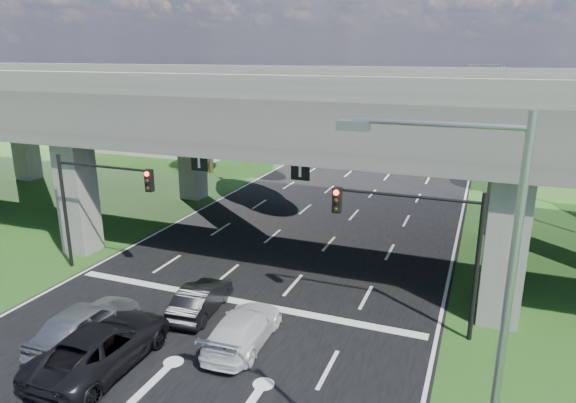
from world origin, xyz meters
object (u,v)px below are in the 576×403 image
Objects in this scene: signal_left at (96,194)px; car_dark at (201,299)px; signal_right at (420,233)px; streetlight_beyond at (492,105)px; car_trailing at (102,346)px; streetlight_near at (481,331)px; streetlight_far at (491,126)px; car_silver at (86,324)px; car_white at (243,328)px.

signal_left is 7.98m from car_dark.
streetlight_beyond is at bearing 86.39° from signal_right.
signal_left reaches higher than car_trailing.
streetlight_far is at bearing 90.00° from streetlight_near.
signal_right is at bearing 102.88° from streetlight_near.
car_white is at bearing -160.20° from car_silver.
streetlight_beyond is (0.00, 46.00, 0.00)m from streetlight_near.
streetlight_far is 29.82m from car_trailing.
signal_right is at bearing -173.56° from car_dark.
car_dark is at bearing -32.43° from car_white.
car_silver is at bearing 46.06° from car_dark.
streetlight_near reaches higher than car_trailing.
signal_left reaches higher than car_white.
car_dark is (-11.02, -22.01, -5.15)m from streetlight_far.
streetlight_far is (2.27, 20.06, 1.66)m from signal_right.
streetlight_beyond reaches higher than car_white.
car_trailing is (-12.29, -26.70, -5.01)m from streetlight_far.
car_silver is 1.06× the size of car_white.
streetlight_near is 11.63m from car_white.
signal_left is 9.33m from car_trailing.
car_white is 0.81× the size of car_trailing.
signal_right is 1.21× the size of car_silver.
signal_left is 1.49× the size of car_dark.
streetlight_near is at bearing 139.25° from car_white.
car_silver is (-13.91, 4.27, -4.97)m from streetlight_near.
streetlight_near is at bearing -29.02° from signal_left.
streetlight_beyond is at bearing 90.00° from streetlight_near.
streetlight_far is 29.67m from car_silver.
streetlight_near reaches higher than car_dark.
car_dark is at bearing -116.60° from streetlight_far.
streetlight_near is 14.56m from car_dark.
signal_right is 36.17m from streetlight_beyond.
streetlight_far is at bearing 83.53° from signal_right.
streetlight_beyond is at bearing 90.00° from streetlight_far.
car_silver is (-13.91, -25.73, -4.97)m from streetlight_far.
car_dark is (-11.02, 7.99, -5.15)m from streetlight_near.
streetlight_far is 25.51m from car_white.
signal_left is 10.88m from car_white.
car_silver is (4.02, -5.68, -3.31)m from signal_left.
signal_left is 20.56m from streetlight_near.
streetlight_far is (0.00, 30.00, 0.00)m from streetlight_near.
signal_right reaches higher than car_trailing.
signal_left is at bearing -55.63° from car_silver.
car_dark is 0.70× the size of car_trailing.
signal_left is 0.60× the size of streetlight_far.
streetlight_far is 2.02× the size of car_silver.
streetlight_near is 30.00m from streetlight_far.
streetlight_near is 2.02× the size of car_silver.
signal_right is 1.28× the size of car_white.
signal_right is 0.60× the size of streetlight_near.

